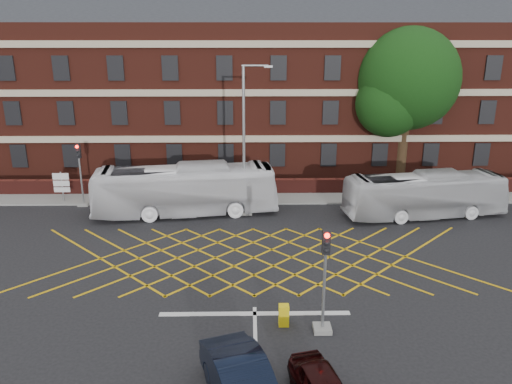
{
  "coord_description": "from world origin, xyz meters",
  "views": [
    {
      "loc": [
        -0.21,
        -21.87,
        11.2
      ],
      "look_at": [
        0.13,
        1.5,
        3.78
      ],
      "focal_mm": 35.0,
      "sensor_mm": 36.0,
      "label": 1
    }
  ],
  "objects_px": {
    "traffic_light_near": "(324,291)",
    "traffic_light_far": "(81,181)",
    "deciduous_tree": "(407,86)",
    "bus_right": "(425,195)",
    "direction_signs": "(61,184)",
    "utility_cabinet": "(284,315)",
    "bus_left": "(185,190)",
    "street_lamp": "(245,164)"
  },
  "relations": [
    {
      "from": "street_lamp",
      "to": "utility_cabinet",
      "type": "height_order",
      "value": "street_lamp"
    },
    {
      "from": "bus_right",
      "to": "traffic_light_far",
      "type": "height_order",
      "value": "traffic_light_far"
    },
    {
      "from": "street_lamp",
      "to": "direction_signs",
      "type": "bearing_deg",
      "value": 169.7
    },
    {
      "from": "bus_right",
      "to": "direction_signs",
      "type": "height_order",
      "value": "bus_right"
    },
    {
      "from": "deciduous_tree",
      "to": "bus_right",
      "type": "bearing_deg",
      "value": -95.39
    },
    {
      "from": "bus_right",
      "to": "traffic_light_near",
      "type": "distance_m",
      "value": 15.33
    },
    {
      "from": "deciduous_tree",
      "to": "direction_signs",
      "type": "distance_m",
      "value": 26.06
    },
    {
      "from": "bus_right",
      "to": "traffic_light_near",
      "type": "xyz_separation_m",
      "value": [
        -8.29,
        -12.89,
        0.33
      ]
    },
    {
      "from": "traffic_light_near",
      "to": "utility_cabinet",
      "type": "xyz_separation_m",
      "value": [
        -1.5,
        0.43,
        -1.31
      ]
    },
    {
      "from": "traffic_light_far",
      "to": "bus_left",
      "type": "bearing_deg",
      "value": -13.86
    },
    {
      "from": "bus_right",
      "to": "street_lamp",
      "type": "bearing_deg",
      "value": 77.69
    },
    {
      "from": "deciduous_tree",
      "to": "street_lamp",
      "type": "relative_size",
      "value": 1.25
    },
    {
      "from": "traffic_light_near",
      "to": "direction_signs",
      "type": "relative_size",
      "value": 1.94
    },
    {
      "from": "street_lamp",
      "to": "utility_cabinet",
      "type": "bearing_deg",
      "value": -83.01
    },
    {
      "from": "utility_cabinet",
      "to": "traffic_light_far",
      "type": "bearing_deg",
      "value": 130.36
    },
    {
      "from": "traffic_light_far",
      "to": "utility_cabinet",
      "type": "xyz_separation_m",
      "value": [
        12.69,
        -14.93,
        -1.31
      ]
    },
    {
      "from": "bus_right",
      "to": "utility_cabinet",
      "type": "relative_size",
      "value": 11.4
    },
    {
      "from": "street_lamp",
      "to": "direction_signs",
      "type": "distance_m",
      "value": 13.01
    },
    {
      "from": "direction_signs",
      "to": "utility_cabinet",
      "type": "distance_m",
      "value": 21.11
    },
    {
      "from": "direction_signs",
      "to": "deciduous_tree",
      "type": "bearing_deg",
      "value": 11.51
    },
    {
      "from": "traffic_light_near",
      "to": "deciduous_tree",
      "type": "bearing_deg",
      "value": 66.67
    },
    {
      "from": "deciduous_tree",
      "to": "utility_cabinet",
      "type": "relative_size",
      "value": 13.09
    },
    {
      "from": "traffic_light_near",
      "to": "traffic_light_far",
      "type": "relative_size",
      "value": 1.0
    },
    {
      "from": "direction_signs",
      "to": "bus_left",
      "type": "bearing_deg",
      "value": -15.06
    },
    {
      "from": "deciduous_tree",
      "to": "traffic_light_far",
      "type": "relative_size",
      "value": 2.77
    },
    {
      "from": "bus_left",
      "to": "bus_right",
      "type": "relative_size",
      "value": 1.14
    },
    {
      "from": "bus_left",
      "to": "direction_signs",
      "type": "relative_size",
      "value": 5.34
    },
    {
      "from": "traffic_light_near",
      "to": "traffic_light_far",
      "type": "xyz_separation_m",
      "value": [
        -14.19,
        15.36,
        0.0
      ]
    },
    {
      "from": "bus_right",
      "to": "utility_cabinet",
      "type": "height_order",
      "value": "bus_right"
    },
    {
      "from": "traffic_light_far",
      "to": "utility_cabinet",
      "type": "relative_size",
      "value": 4.73
    },
    {
      "from": "bus_left",
      "to": "utility_cabinet",
      "type": "xyz_separation_m",
      "value": [
        5.47,
        -13.15,
        -1.18
      ]
    },
    {
      "from": "direction_signs",
      "to": "traffic_light_far",
      "type": "bearing_deg",
      "value": -20.31
    },
    {
      "from": "bus_left",
      "to": "bus_right",
      "type": "xyz_separation_m",
      "value": [
        15.26,
        -0.69,
        -0.2
      ]
    },
    {
      "from": "bus_left",
      "to": "traffic_light_near",
      "type": "distance_m",
      "value": 15.26
    },
    {
      "from": "deciduous_tree",
      "to": "direction_signs",
      "type": "relative_size",
      "value": 5.37
    },
    {
      "from": "traffic_light_far",
      "to": "street_lamp",
      "type": "bearing_deg",
      "value": -8.79
    },
    {
      "from": "bus_right",
      "to": "direction_signs",
      "type": "xyz_separation_m",
      "value": [
        -24.07,
        3.06,
        -0.05
      ]
    },
    {
      "from": "deciduous_tree",
      "to": "traffic_light_near",
      "type": "bearing_deg",
      "value": -113.33
    },
    {
      "from": "traffic_light_far",
      "to": "deciduous_tree",
      "type": "bearing_deg",
      "value": 13.65
    },
    {
      "from": "direction_signs",
      "to": "utility_cabinet",
      "type": "relative_size",
      "value": 2.44
    },
    {
      "from": "traffic_light_near",
      "to": "traffic_light_far",
      "type": "distance_m",
      "value": 20.91
    },
    {
      "from": "traffic_light_far",
      "to": "street_lamp",
      "type": "relative_size",
      "value": 0.45
    }
  ]
}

